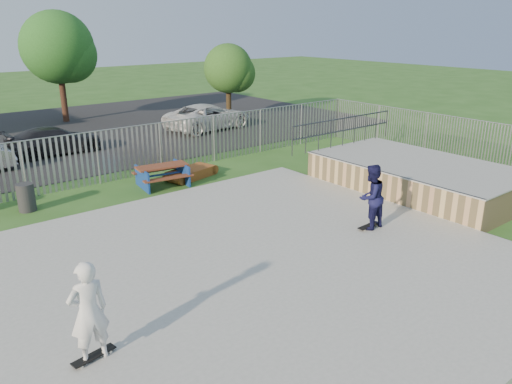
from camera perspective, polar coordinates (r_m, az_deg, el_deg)
ground at (r=11.84m, az=-5.08°, el=-10.37°), size 120.00×120.00×0.00m
concrete_slab at (r=11.80m, az=-5.09°, el=-10.05°), size 15.00×12.00×0.15m
quarter_pipe at (r=18.72m, az=17.83°, el=1.73°), size 5.50×7.05×2.19m
fence at (r=15.58m, az=-11.55°, el=0.61°), size 26.04×16.02×2.00m
picnic_table at (r=18.79m, az=-10.64°, el=1.89°), size 2.05×1.76×0.79m
funbox at (r=19.67m, az=-7.41°, el=2.16°), size 2.01×1.36×0.37m
trash_bin_grey at (r=17.57m, az=-24.79°, el=-0.57°), size 0.55×0.55×0.91m
parking_lot at (r=28.83m, az=-26.73°, el=5.26°), size 40.00×18.00×0.02m
car_dark at (r=24.79m, az=-22.05°, el=5.49°), size 4.35×1.86×1.25m
car_white at (r=28.61m, az=-5.52°, el=8.57°), size 5.45×3.09×1.44m
tree_mid at (r=32.63m, az=-21.75°, el=15.08°), size 4.22×4.22×6.51m
tree_right at (r=31.54m, az=-3.20°, el=13.89°), size 2.99×2.99×4.61m
skateboard_a at (r=14.75m, az=12.73°, el=-3.87°), size 0.81×0.24×0.08m
skateboard_b at (r=9.65m, az=-18.03°, el=-17.46°), size 0.82×0.33×0.08m
skater_navy at (r=14.44m, az=12.99°, el=-0.56°), size 0.95×0.75×1.88m
skater_white at (r=9.16m, az=-18.60°, el=-12.87°), size 0.69×0.46×1.88m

